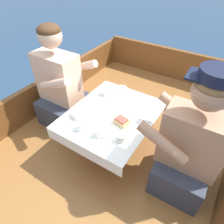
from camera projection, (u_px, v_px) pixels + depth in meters
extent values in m
plane|color=navy|center=(109.00, 168.00, 2.01)|extent=(60.00, 60.00, 0.00)
cube|color=brown|center=(108.00, 159.00, 1.92)|extent=(1.97, 3.23, 0.28)
cube|color=brown|center=(33.00, 101.00, 2.11)|extent=(0.06, 3.23, 0.35)
cube|color=brown|center=(172.00, 63.00, 2.72)|extent=(1.85, 0.06, 0.40)
cylinder|color=#B2B2B7|center=(112.00, 132.00, 1.75)|extent=(0.07, 0.07, 0.36)
cube|color=brown|center=(112.00, 115.00, 1.63)|extent=(0.63, 0.77, 0.02)
cube|color=white|center=(112.00, 114.00, 1.62)|extent=(0.66, 0.80, 0.00)
cube|color=white|center=(82.00, 151.00, 1.40)|extent=(0.66, 0.00, 0.10)
cube|color=white|center=(134.00, 95.00, 1.91)|extent=(0.66, 0.00, 0.10)
cube|color=#333847|center=(64.00, 108.00, 2.09)|extent=(0.36, 0.44, 0.26)
cube|color=beige|center=(58.00, 78.00, 1.85)|extent=(0.40, 0.22, 0.46)
sphere|color=beige|center=(50.00, 36.00, 1.61)|extent=(0.20, 0.20, 0.20)
ellipsoid|color=#472D19|center=(49.00, 30.00, 1.58)|extent=(0.19, 0.19, 0.11)
cylinder|color=beige|center=(82.00, 67.00, 1.86)|extent=(0.34, 0.07, 0.21)
cylinder|color=beige|center=(55.00, 84.00, 1.63)|extent=(0.34, 0.07, 0.21)
cube|color=#333847|center=(181.00, 171.00, 1.50)|extent=(0.37, 0.45, 0.26)
cube|color=tan|center=(193.00, 140.00, 1.28)|extent=(0.40, 0.23, 0.43)
sphere|color=tan|center=(211.00, 93.00, 1.04)|extent=(0.21, 0.21, 0.21)
ellipsoid|color=brown|center=(214.00, 85.00, 1.01)|extent=(0.20, 0.20, 0.11)
cylinder|color=tan|center=(162.00, 142.00, 1.18)|extent=(0.34, 0.08, 0.21)
cylinder|color=tan|center=(180.00, 110.00, 1.42)|extent=(0.34, 0.08, 0.21)
cylinder|color=black|center=(218.00, 74.00, 0.98)|extent=(0.19, 0.19, 0.06)
cube|color=black|center=(197.00, 75.00, 1.03)|extent=(0.10, 0.15, 0.01)
cylinder|color=white|center=(121.00, 124.00, 1.52)|extent=(0.18, 0.18, 0.01)
cylinder|color=white|center=(105.00, 108.00, 1.67)|extent=(0.20, 0.20, 0.01)
cube|color=tan|center=(121.00, 122.00, 1.50)|extent=(0.12, 0.10, 0.04)
cube|color=#B74C3D|center=(122.00, 120.00, 1.49)|extent=(0.10, 0.08, 0.01)
cylinder|color=white|center=(121.00, 90.00, 1.85)|extent=(0.11, 0.11, 0.04)
cylinder|color=beige|center=(121.00, 89.00, 1.84)|extent=(0.09, 0.09, 0.02)
cylinder|color=white|center=(80.00, 113.00, 1.59)|extent=(0.14, 0.14, 0.04)
cylinder|color=beige|center=(80.00, 113.00, 1.59)|extent=(0.11, 0.11, 0.02)
cylinder|color=white|center=(99.00, 132.00, 1.42)|extent=(0.07, 0.07, 0.06)
torus|color=white|center=(104.00, 135.00, 1.40)|extent=(0.04, 0.01, 0.04)
cylinder|color=#3D2314|center=(99.00, 131.00, 1.41)|extent=(0.06, 0.06, 0.01)
cylinder|color=white|center=(107.00, 91.00, 1.81)|extent=(0.08, 0.08, 0.07)
torus|color=white|center=(111.00, 93.00, 1.78)|extent=(0.04, 0.01, 0.04)
cylinder|color=#3D2314|center=(107.00, 89.00, 1.79)|extent=(0.07, 0.07, 0.01)
cylinder|color=white|center=(81.00, 126.00, 1.47)|extent=(0.07, 0.07, 0.05)
torus|color=white|center=(86.00, 128.00, 1.45)|extent=(0.04, 0.01, 0.04)
cylinder|color=#3D2314|center=(81.00, 125.00, 1.46)|extent=(0.06, 0.06, 0.01)
cylinder|color=silver|center=(121.00, 138.00, 1.38)|extent=(0.06, 0.06, 0.05)
cylinder|color=beige|center=(121.00, 138.00, 1.38)|extent=(0.07, 0.07, 0.03)
cube|color=silver|center=(136.00, 101.00, 1.75)|extent=(0.17, 0.02, 0.00)
ellipsoid|color=silver|center=(129.00, 98.00, 1.78)|extent=(0.04, 0.02, 0.01)
cube|color=silver|center=(140.00, 119.00, 1.57)|extent=(0.17, 0.04, 0.00)
ellipsoid|color=silver|center=(149.00, 121.00, 1.54)|extent=(0.04, 0.02, 0.01)
cube|color=silver|center=(65.00, 130.00, 1.47)|extent=(0.14, 0.12, 0.00)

